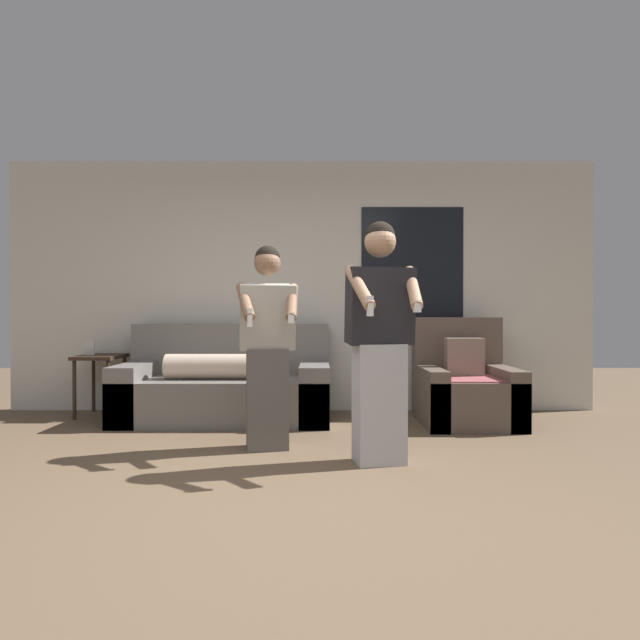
{
  "coord_description": "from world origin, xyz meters",
  "views": [
    {
      "loc": [
        0.2,
        -2.66,
        1.04
      ],
      "look_at": [
        0.2,
        1.02,
        1.0
      ],
      "focal_mm": 28.0,
      "sensor_mm": 36.0,
      "label": 1
    }
  ],
  "objects_px": {
    "couch": "(226,387)",
    "person_left": "(267,347)",
    "armchair": "(464,388)",
    "person_right": "(379,341)",
    "side_table": "(100,365)"
  },
  "relations": [
    {
      "from": "person_left",
      "to": "person_right",
      "type": "distance_m",
      "value": 0.91
    },
    {
      "from": "side_table",
      "to": "person_right",
      "type": "distance_m",
      "value": 3.16
    },
    {
      "from": "side_table",
      "to": "person_right",
      "type": "bearing_deg",
      "value": -31.38
    },
    {
      "from": "armchair",
      "to": "person_right",
      "type": "bearing_deg",
      "value": -126.59
    },
    {
      "from": "couch",
      "to": "armchair",
      "type": "xyz_separation_m",
      "value": [
        2.32,
        -0.15,
        0.01
      ]
    },
    {
      "from": "couch",
      "to": "person_right",
      "type": "height_order",
      "value": "person_right"
    },
    {
      "from": "couch",
      "to": "armchair",
      "type": "distance_m",
      "value": 2.33
    },
    {
      "from": "person_right",
      "to": "person_left",
      "type": "bearing_deg",
      "value": 155.95
    },
    {
      "from": "armchair",
      "to": "person_left",
      "type": "bearing_deg",
      "value": -152.28
    },
    {
      "from": "person_right",
      "to": "couch",
      "type": "bearing_deg",
      "value": 132.63
    },
    {
      "from": "armchair",
      "to": "side_table",
      "type": "xyz_separation_m",
      "value": [
        -3.66,
        0.32,
        0.19
      ]
    },
    {
      "from": "side_table",
      "to": "person_left",
      "type": "height_order",
      "value": "person_left"
    },
    {
      "from": "armchair",
      "to": "person_left",
      "type": "distance_m",
      "value": 2.09
    },
    {
      "from": "couch",
      "to": "person_left",
      "type": "distance_m",
      "value": 1.3
    },
    {
      "from": "side_table",
      "to": "couch",
      "type": "bearing_deg",
      "value": -7.34
    }
  ]
}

